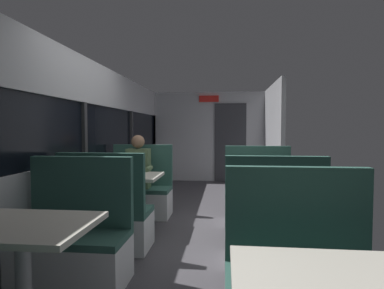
{
  "coord_description": "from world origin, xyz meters",
  "views": [
    {
      "loc": [
        0.42,
        -3.99,
        1.35
      ],
      "look_at": [
        -0.37,
        3.48,
        0.98
      ],
      "focal_mm": 29.62,
      "sensor_mm": 36.0,
      "label": 1
    }
  ],
  "objects_px": {
    "bench_near_window_facing_entry": "(74,246)",
    "bench_rear_aisle_facing_end": "(273,231)",
    "dining_table_rear_aisle": "(264,188)",
    "dining_table_near_window": "(22,239)",
    "dining_table_mid_window": "(126,182)",
    "bench_rear_aisle_facing_entry": "(258,200)",
    "seated_passenger": "(139,182)",
    "bench_mid_window_facing_end": "(107,220)",
    "bench_mid_window_facing_entry": "(140,195)"
  },
  "relations": [
    {
      "from": "bench_rear_aisle_facing_end",
      "to": "bench_rear_aisle_facing_entry",
      "type": "bearing_deg",
      "value": 90.0
    },
    {
      "from": "bench_mid_window_facing_entry",
      "to": "bench_rear_aisle_facing_end",
      "type": "xyz_separation_m",
      "value": [
        1.79,
        -1.6,
        0.0
      ]
    },
    {
      "from": "dining_table_mid_window",
      "to": "bench_rear_aisle_facing_entry",
      "type": "relative_size",
      "value": 0.82
    },
    {
      "from": "bench_rear_aisle_facing_end",
      "to": "bench_near_window_facing_entry",
      "type": "bearing_deg",
      "value": -162.03
    },
    {
      "from": "seated_passenger",
      "to": "bench_mid_window_facing_entry",
      "type": "bearing_deg",
      "value": 90.0
    },
    {
      "from": "dining_table_rear_aisle",
      "to": "bench_near_window_facing_entry",
      "type": "bearing_deg",
      "value": -144.44
    },
    {
      "from": "bench_near_window_facing_entry",
      "to": "dining_table_rear_aisle",
      "type": "distance_m",
      "value": 2.22
    },
    {
      "from": "bench_rear_aisle_facing_end",
      "to": "bench_rear_aisle_facing_entry",
      "type": "height_order",
      "value": "same"
    },
    {
      "from": "dining_table_near_window",
      "to": "bench_mid_window_facing_end",
      "type": "relative_size",
      "value": 0.82
    },
    {
      "from": "bench_near_window_facing_entry",
      "to": "bench_rear_aisle_facing_entry",
      "type": "relative_size",
      "value": 1.0
    },
    {
      "from": "bench_rear_aisle_facing_entry",
      "to": "bench_rear_aisle_facing_end",
      "type": "bearing_deg",
      "value": -90.0
    },
    {
      "from": "dining_table_mid_window",
      "to": "dining_table_near_window",
      "type": "bearing_deg",
      "value": -90.0
    },
    {
      "from": "dining_table_mid_window",
      "to": "bench_mid_window_facing_end",
      "type": "height_order",
      "value": "bench_mid_window_facing_end"
    },
    {
      "from": "dining_table_near_window",
      "to": "bench_near_window_facing_entry",
      "type": "bearing_deg",
      "value": 90.0
    },
    {
      "from": "dining_table_rear_aisle",
      "to": "bench_rear_aisle_facing_entry",
      "type": "bearing_deg",
      "value": 90.0
    },
    {
      "from": "dining_table_mid_window",
      "to": "bench_rear_aisle_facing_entry",
      "type": "bearing_deg",
      "value": 15.59
    },
    {
      "from": "bench_rear_aisle_facing_end",
      "to": "bench_mid_window_facing_entry",
      "type": "bearing_deg",
      "value": 138.23
    },
    {
      "from": "dining_table_mid_window",
      "to": "bench_rear_aisle_facing_end",
      "type": "height_order",
      "value": "bench_rear_aisle_facing_end"
    },
    {
      "from": "dining_table_near_window",
      "to": "seated_passenger",
      "type": "height_order",
      "value": "seated_passenger"
    },
    {
      "from": "bench_mid_window_facing_end",
      "to": "dining_table_rear_aisle",
      "type": "distance_m",
      "value": 1.88
    },
    {
      "from": "bench_mid_window_facing_end",
      "to": "bench_mid_window_facing_entry",
      "type": "xyz_separation_m",
      "value": [
        0.0,
        1.4,
        0.0
      ]
    },
    {
      "from": "bench_near_window_facing_entry",
      "to": "dining_table_mid_window",
      "type": "relative_size",
      "value": 1.22
    },
    {
      "from": "bench_near_window_facing_entry",
      "to": "bench_rear_aisle_facing_entry",
      "type": "distance_m",
      "value": 2.67
    },
    {
      "from": "dining_table_near_window",
      "to": "bench_rear_aisle_facing_end",
      "type": "distance_m",
      "value": 2.22
    },
    {
      "from": "dining_table_mid_window",
      "to": "bench_rear_aisle_facing_end",
      "type": "bearing_deg",
      "value": -26.68
    },
    {
      "from": "bench_rear_aisle_facing_end",
      "to": "seated_passenger",
      "type": "height_order",
      "value": "seated_passenger"
    },
    {
      "from": "bench_rear_aisle_facing_entry",
      "to": "dining_table_rear_aisle",
      "type": "bearing_deg",
      "value": -90.0
    },
    {
      "from": "bench_mid_window_facing_entry",
      "to": "dining_table_rear_aisle",
      "type": "relative_size",
      "value": 1.22
    },
    {
      "from": "dining_table_near_window",
      "to": "dining_table_mid_window",
      "type": "height_order",
      "value": "same"
    },
    {
      "from": "dining_table_rear_aisle",
      "to": "bench_rear_aisle_facing_entry",
      "type": "distance_m",
      "value": 0.77
    },
    {
      "from": "bench_near_window_facing_entry",
      "to": "seated_passenger",
      "type": "relative_size",
      "value": 0.87
    },
    {
      "from": "bench_mid_window_facing_end",
      "to": "bench_rear_aisle_facing_entry",
      "type": "bearing_deg",
      "value": 33.81
    },
    {
      "from": "dining_table_near_window",
      "to": "dining_table_rear_aisle",
      "type": "xyz_separation_m",
      "value": [
        1.79,
        1.98,
        0.0
      ]
    },
    {
      "from": "dining_table_mid_window",
      "to": "bench_near_window_facing_entry",
      "type": "bearing_deg",
      "value": -90.0
    },
    {
      "from": "dining_table_near_window",
      "to": "bench_rear_aisle_facing_entry",
      "type": "relative_size",
      "value": 0.82
    },
    {
      "from": "dining_table_rear_aisle",
      "to": "bench_rear_aisle_facing_end",
      "type": "bearing_deg",
      "value": -90.0
    },
    {
      "from": "bench_mid_window_facing_entry",
      "to": "seated_passenger",
      "type": "xyz_separation_m",
      "value": [
        0.0,
        -0.07,
        0.21
      ]
    },
    {
      "from": "bench_mid_window_facing_entry",
      "to": "seated_passenger",
      "type": "bearing_deg",
      "value": -90.0
    },
    {
      "from": "bench_mid_window_facing_end",
      "to": "dining_table_mid_window",
      "type": "bearing_deg",
      "value": 90.0
    },
    {
      "from": "dining_table_near_window",
      "to": "dining_table_mid_window",
      "type": "relative_size",
      "value": 1.0
    },
    {
      "from": "bench_near_window_facing_entry",
      "to": "dining_table_rear_aisle",
      "type": "height_order",
      "value": "bench_near_window_facing_entry"
    },
    {
      "from": "bench_rear_aisle_facing_end",
      "to": "bench_rear_aisle_facing_entry",
      "type": "relative_size",
      "value": 1.0
    },
    {
      "from": "bench_mid_window_facing_entry",
      "to": "dining_table_rear_aisle",
      "type": "distance_m",
      "value": 2.03
    },
    {
      "from": "dining_table_mid_window",
      "to": "bench_mid_window_facing_entry",
      "type": "distance_m",
      "value": 0.77
    },
    {
      "from": "bench_mid_window_facing_end",
      "to": "bench_rear_aisle_facing_end",
      "type": "xyz_separation_m",
      "value": [
        1.79,
        -0.2,
        0.0
      ]
    },
    {
      "from": "dining_table_rear_aisle",
      "to": "seated_passenger",
      "type": "height_order",
      "value": "seated_passenger"
    },
    {
      "from": "bench_near_window_facing_entry",
      "to": "bench_rear_aisle_facing_end",
      "type": "height_order",
      "value": "same"
    },
    {
      "from": "seated_passenger",
      "to": "bench_near_window_facing_entry",
      "type": "bearing_deg",
      "value": -90.0
    },
    {
      "from": "bench_mid_window_facing_entry",
      "to": "bench_rear_aisle_facing_end",
      "type": "height_order",
      "value": "same"
    },
    {
      "from": "bench_mid_window_facing_end",
      "to": "bench_rear_aisle_facing_entry",
      "type": "height_order",
      "value": "same"
    }
  ]
}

